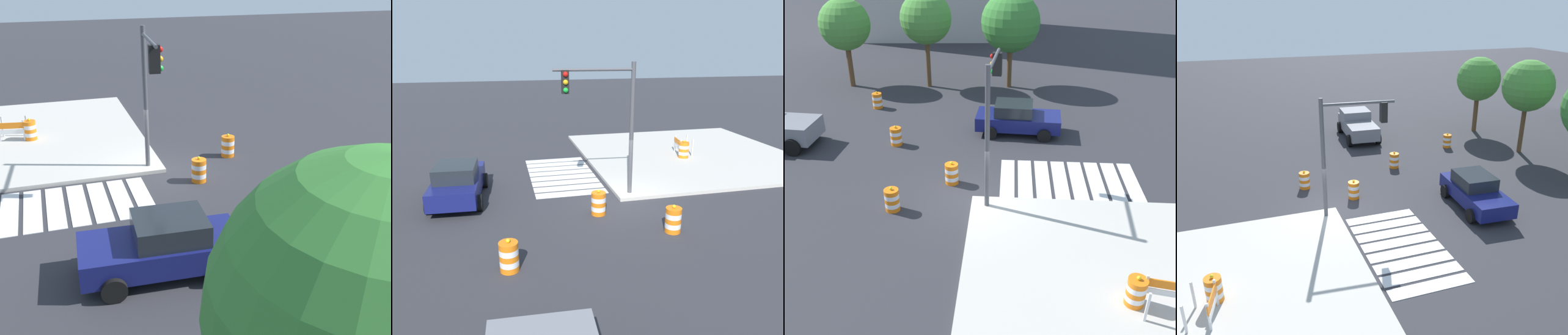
% 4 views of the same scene
% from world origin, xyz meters
% --- Properties ---
extents(ground_plane, '(120.00, 120.00, 0.00)m').
position_xyz_m(ground_plane, '(0.00, 0.00, 0.00)').
color(ground_plane, '#2D2D33').
extents(sidewalk_corner, '(12.00, 12.00, 0.15)m').
position_xyz_m(sidewalk_corner, '(6.00, -6.00, 0.07)').
color(sidewalk_corner, '#BCB7AD').
rests_on(sidewalk_corner, ground).
extents(crosswalk_stripes, '(5.85, 3.20, 0.02)m').
position_xyz_m(crosswalk_stripes, '(4.00, 1.80, 0.01)').
color(crosswalk_stripes, silver).
rests_on(crosswalk_stripes, ground).
extents(sports_car, '(4.40, 2.33, 1.63)m').
position_xyz_m(sports_car, '(1.78, 6.56, 0.81)').
color(sports_car, navy).
rests_on(sports_car, ground).
extents(pickup_truck, '(5.26, 2.58, 1.92)m').
position_xyz_m(pickup_truck, '(-10.74, 4.37, 0.97)').
color(pickup_truck, slate).
rests_on(pickup_truck, ground).
extents(traffic_barrel_near_corner, '(0.56, 0.56, 1.02)m').
position_xyz_m(traffic_barrel_near_corner, '(-2.99, -0.95, 0.45)').
color(traffic_barrel_near_corner, orange).
rests_on(traffic_barrel_near_corner, ground).
extents(traffic_barrel_crosswalk_end, '(0.56, 0.56, 1.02)m').
position_xyz_m(traffic_barrel_crosswalk_end, '(-0.97, 1.21, 0.45)').
color(traffic_barrel_crosswalk_end, orange).
rests_on(traffic_barrel_crosswalk_end, ground).
extents(traffic_barrel_median_near, '(0.56, 0.56, 1.02)m').
position_xyz_m(traffic_barrel_median_near, '(-6.42, 9.55, 0.45)').
color(traffic_barrel_median_near, orange).
rests_on(traffic_barrel_median_near, ground).
extents(traffic_barrel_median_far, '(0.56, 0.56, 1.02)m').
position_xyz_m(traffic_barrel_median_far, '(-4.17, 4.71, 0.45)').
color(traffic_barrel_median_far, orange).
rests_on(traffic_barrel_median_far, ground).
extents(traffic_barrel_on_sidewalk, '(0.56, 0.56, 1.02)m').
position_xyz_m(traffic_barrel_on_sidewalk, '(5.08, -5.38, 0.60)').
color(traffic_barrel_on_sidewalk, orange).
rests_on(traffic_barrel_on_sidewalk, sidewalk_corner).
extents(construction_barricade, '(1.35, 0.97, 1.00)m').
position_xyz_m(construction_barricade, '(5.87, -5.53, 0.72)').
color(construction_barricade, silver).
rests_on(construction_barricade, sidewalk_corner).
extents(traffic_light_pole, '(0.51, 3.28, 5.50)m').
position_xyz_m(traffic_light_pole, '(0.68, 0.54, 3.91)').
color(traffic_light_pole, '#4C4C51').
rests_on(traffic_light_pole, sidewalk_corner).
extents(street_tree_streetside_near, '(3.24, 3.24, 6.05)m').
position_xyz_m(street_tree_streetside_near, '(-4.03, 13.69, 4.41)').
color(street_tree_streetside_near, brown).
rests_on(street_tree_streetside_near, ground).
extents(street_tree_streetside_far, '(3.22, 3.22, 5.64)m').
position_xyz_m(street_tree_streetside_far, '(-9.19, 13.44, 4.00)').
color(street_tree_streetside_far, brown).
rests_on(street_tree_streetside_far, ground).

